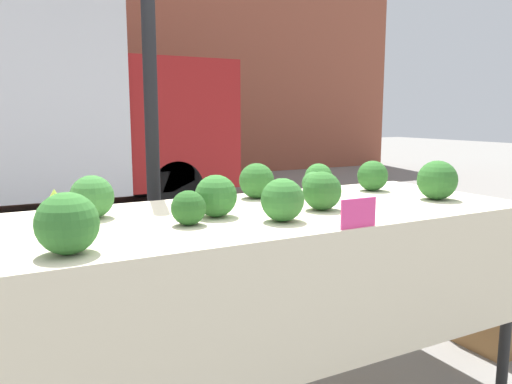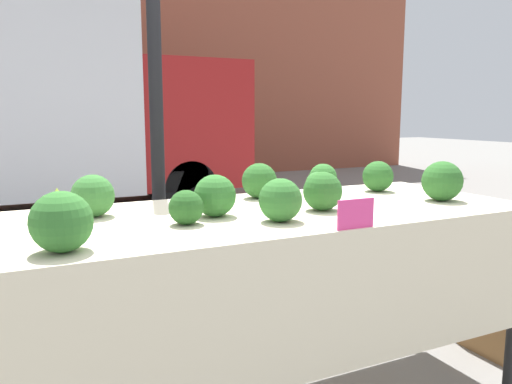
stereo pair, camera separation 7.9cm
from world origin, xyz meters
The scene contains 17 objects.
tent_pole centered at (-0.21, 0.72, 1.21)m, with size 0.07×0.07×2.42m.
parked_truck centered at (-0.47, 5.16, 1.38)m, with size 4.60×2.01×2.65m.
market_table centered at (0.00, -0.07, 0.79)m, with size 2.33×0.89×0.90m.
romanesco_head centered at (-0.73, 0.33, 0.94)m, with size 0.12×0.12×0.10m.
broccoli_head_0 centered at (0.25, -0.10, 0.98)m, with size 0.16×0.16×0.16m.
broccoli_head_1 centered at (0.45, 0.24, 0.95)m, with size 0.12×0.12×0.12m.
broccoli_head_2 centered at (-0.33, -0.12, 0.96)m, with size 0.13×0.13×0.13m.
broccoli_head_3 centered at (0.15, 0.28, 0.98)m, with size 0.17×0.17×0.17m.
broccoli_head_4 centered at (0.80, 0.21, 0.97)m, with size 0.16×0.16×0.16m.
broccoli_head_5 centered at (-0.77, -0.31, 0.98)m, with size 0.18×0.18×0.18m.
broccoli_head_6 centered at (0.87, -0.14, 0.99)m, with size 0.18×0.18×0.18m.
broccoli_head_7 centered at (-0.01, -0.22, 0.98)m, with size 0.16×0.16×0.16m.
broccoli_head_8 centered at (-0.19, -0.03, 0.98)m, with size 0.16×0.16×0.16m.
broccoli_head_9 centered at (0.54, 0.33, 0.97)m, with size 0.14×0.14×0.14m.
broccoli_head_10 centered at (-0.61, 0.17, 0.98)m, with size 0.17×0.17×0.17m.
price_sign centered at (0.17, -0.43, 0.95)m, with size 0.15×0.01×0.10m.
produce_crate centered at (1.56, -0.05, 0.16)m, with size 0.49×0.36×0.33m.
Camera 1 is at (-0.94, -1.77, 1.29)m, focal length 35.00 mm.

